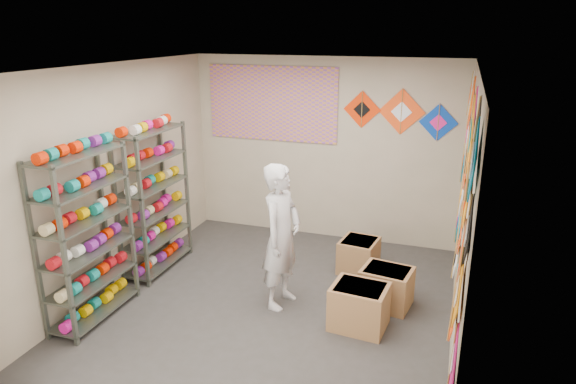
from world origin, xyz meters
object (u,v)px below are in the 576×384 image
(shelf_rack_back, at_px, (154,200))
(carton_c, at_px, (359,255))
(shelf_rack_front, at_px, (87,237))
(shopkeeper, at_px, (281,236))
(carton_b, at_px, (386,287))
(carton_a, at_px, (359,307))

(shelf_rack_back, height_order, carton_c, shelf_rack_back)
(shelf_rack_front, xyz_separation_m, shopkeeper, (1.88, 0.93, -0.11))
(shelf_rack_back, xyz_separation_m, shopkeeper, (1.88, -0.37, -0.11))
(shelf_rack_back, bearing_deg, carton_c, 16.14)
(shelf_rack_back, distance_m, carton_c, 2.77)
(shelf_rack_back, bearing_deg, shopkeeper, -11.15)
(shelf_rack_back, xyz_separation_m, carton_c, (2.56, 0.74, -0.73))
(carton_c, bearing_deg, shelf_rack_front, -134.36)
(shopkeeper, relative_size, carton_b, 3.04)
(shelf_rack_back, xyz_separation_m, carton_b, (3.03, -0.03, -0.72))
(carton_a, bearing_deg, shopkeeper, 172.96)
(shelf_rack_back, bearing_deg, shelf_rack_front, -90.00)
(shelf_rack_back, relative_size, carton_a, 3.30)
(shelf_rack_front, bearing_deg, carton_b, 22.76)
(carton_b, bearing_deg, carton_c, 130.35)
(shelf_rack_front, height_order, carton_a, shelf_rack_front)
(shelf_rack_front, distance_m, carton_a, 3.00)
(shelf_rack_front, relative_size, carton_b, 3.43)
(shelf_rack_back, height_order, carton_b, shelf_rack_back)
(carton_a, bearing_deg, carton_c, 106.50)
(shelf_rack_front, distance_m, carton_b, 3.37)
(shopkeeper, bearing_deg, shelf_rack_front, 125.59)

